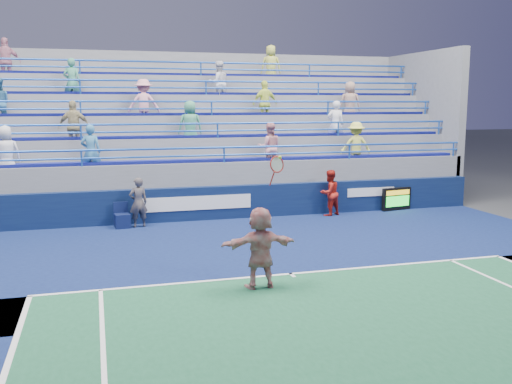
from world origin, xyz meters
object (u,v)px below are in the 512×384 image
object	(u,v)px
serve_speed_board	(396,199)
judge_chair	(122,220)
tennis_player	(260,247)
line_judge	(138,203)
ball_girl	(329,193)

from	to	relation	value
serve_speed_board	judge_chair	size ratio (longest dim) A/B	1.51
serve_speed_board	judge_chair	bearing A→B (deg)	-178.22
tennis_player	line_judge	world-z (taller)	tennis_player
judge_chair	ball_girl	world-z (taller)	ball_girl
serve_speed_board	tennis_player	bearing A→B (deg)	-135.54
line_judge	serve_speed_board	bearing A→B (deg)	171.45
tennis_player	line_judge	distance (m)	6.89
line_judge	ball_girl	distance (m)	6.38
line_judge	judge_chair	bearing A→B (deg)	-15.65
tennis_player	judge_chair	bearing A→B (deg)	110.36
serve_speed_board	line_judge	xyz separation A→B (m)	(-9.05, -0.34, 0.36)
tennis_player	line_judge	xyz separation A→B (m)	(-1.97, 6.61, -0.08)
judge_chair	ball_girl	size ratio (longest dim) A/B	0.50
serve_speed_board	ball_girl	xyz separation A→B (m)	(-2.67, -0.21, 0.37)
tennis_player	ball_girl	xyz separation A→B (m)	(4.41, 6.74, -0.08)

